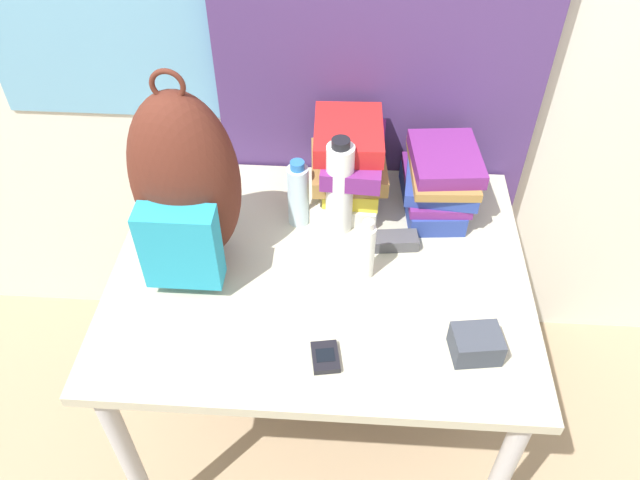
{
  "coord_description": "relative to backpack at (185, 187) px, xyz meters",
  "views": [
    {
      "loc": [
        0.07,
        -0.68,
        1.94
      ],
      "look_at": [
        0.0,
        0.42,
        0.87
      ],
      "focal_mm": 35.0,
      "sensor_mm": 36.0,
      "label": 1
    }
  ],
  "objects": [
    {
      "name": "wall_back",
      "position": [
        0.32,
        0.48,
        0.25
      ],
      "size": [
        6.0,
        0.06,
        2.5
      ],
      "color": "silver",
      "rests_on": "ground_plane"
    },
    {
      "name": "curtain_blue",
      "position": [
        0.46,
        0.43,
        0.25
      ],
      "size": [
        0.91,
        0.04,
        2.5
      ],
      "color": "#4C336B",
      "rests_on": "ground_plane"
    },
    {
      "name": "desk",
      "position": [
        0.32,
        -0.02,
        -0.33
      ],
      "size": [
        1.07,
        0.84,
        0.77
      ],
      "color": "#B7B299",
      "rests_on": "ground_plane"
    },
    {
      "name": "backpack",
      "position": [
        0.0,
        0.0,
        0.0
      ],
      "size": [
        0.26,
        0.26,
        0.54
      ],
      "color": "#512319",
      "rests_on": "desk"
    },
    {
      "name": "book_stack_left",
      "position": [
        0.39,
        0.25,
        -0.1
      ],
      "size": [
        0.22,
        0.29,
        0.25
      ],
      "color": "silver",
      "rests_on": "desk"
    },
    {
      "name": "book_stack_center",
      "position": [
        0.63,
        0.24,
        -0.14
      ],
      "size": [
        0.21,
        0.29,
        0.19
      ],
      "color": "navy",
      "rests_on": "desk"
    },
    {
      "name": "water_bottle",
      "position": [
        0.25,
        0.15,
        -0.14
      ],
      "size": [
        0.06,
        0.06,
        0.2
      ],
      "color": "silver",
      "rests_on": "desk"
    },
    {
      "name": "sports_bottle",
      "position": [
        0.36,
        0.14,
        -0.09
      ],
      "size": [
        0.07,
        0.07,
        0.29
      ],
      "color": "white",
      "rests_on": "desk"
    },
    {
      "name": "sunscreen_bottle",
      "position": [
        0.44,
        -0.04,
        -0.15
      ],
      "size": [
        0.04,
        0.04,
        0.18
      ],
      "color": "white",
      "rests_on": "desk"
    },
    {
      "name": "cell_phone",
      "position": [
        0.35,
        -0.31,
        -0.22
      ],
      "size": [
        0.07,
        0.09,
        0.02
      ],
      "color": "black",
      "rests_on": "desk"
    },
    {
      "name": "sunglasses_case",
      "position": [
        0.5,
        0.07,
        -0.21
      ],
      "size": [
        0.16,
        0.07,
        0.04
      ],
      "color": "#47474C",
      "rests_on": "desk"
    },
    {
      "name": "camera_pouch",
      "position": [
        0.69,
        -0.27,
        -0.2
      ],
      "size": [
        0.12,
        0.1,
        0.06
      ],
      "color": "#383D47",
      "rests_on": "desk"
    }
  ]
}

